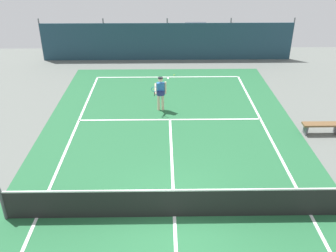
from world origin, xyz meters
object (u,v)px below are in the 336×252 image
Objects in this scene: tennis_net at (175,203)px; tennis_ball_near_player at (174,75)px; courtside_bench at (322,126)px; parked_car at (196,37)px; tennis_player at (160,91)px.

tennis_net reaches higher than tennis_ball_near_player.
tennis_net is 8.05m from courtside_bench.
parked_car reaches higher than tennis_ball_near_player.
courtside_bench is at bearing 38.39° from tennis_net.
tennis_player is at bearing 75.24° from parked_car.
courtside_bench reaches higher than tennis_ball_near_player.
tennis_ball_near_player is (0.36, 12.16, -0.48)m from tennis_net.
tennis_ball_near_player is at bearing -100.17° from tennis_player.
tennis_player is 4.87m from tennis_ball_near_player.
tennis_ball_near_player is 0.02× the size of parked_car.
courtside_bench is at bearing 107.13° from parked_car.
tennis_player reaches higher than courtside_bench.
parked_car reaches higher than tennis_player.
tennis_net is 12.18m from tennis_ball_near_player.
courtside_bench is (5.95, -7.16, 0.34)m from tennis_ball_near_player.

